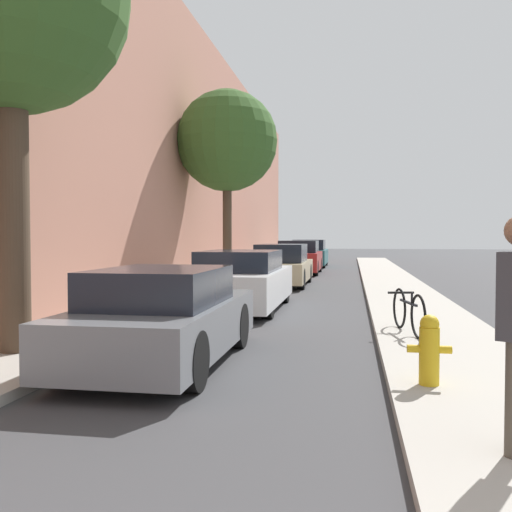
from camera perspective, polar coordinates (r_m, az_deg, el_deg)
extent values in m
plane|color=#3D3D3F|center=(15.60, 4.16, -4.18)|extent=(120.00, 120.00, 0.00)
cube|color=#ADA89E|center=(16.14, -6.17, -3.77)|extent=(2.00, 52.00, 0.12)
cube|color=#ADA89E|center=(15.59, 14.85, -4.03)|extent=(2.00, 52.00, 0.12)
cube|color=tan|center=(16.74, -10.78, 12.08)|extent=(0.70, 52.00, 9.24)
cylinder|color=black|center=(8.93, -11.18, -6.72)|extent=(0.22, 0.67, 0.67)
cylinder|color=black|center=(8.53, -1.86, -7.10)|extent=(0.22, 0.67, 0.67)
cylinder|color=black|center=(6.74, -18.75, -9.67)|extent=(0.22, 0.67, 0.67)
cylinder|color=black|center=(6.19, -6.51, -10.62)|extent=(0.22, 0.67, 0.67)
cube|color=slate|center=(7.52, -9.29, -7.10)|extent=(1.67, 3.96, 0.63)
cube|color=black|center=(7.31, -9.72, -3.06)|extent=(1.47, 2.06, 0.46)
cylinder|color=black|center=(14.49, -3.50, -3.44)|extent=(0.22, 0.61, 0.61)
cylinder|color=black|center=(14.21, 2.89, -3.55)|extent=(0.22, 0.61, 0.61)
cylinder|color=black|center=(11.77, -6.65, -4.72)|extent=(0.22, 0.61, 0.61)
cylinder|color=black|center=(11.43, 1.19, -4.91)|extent=(0.22, 0.61, 0.61)
cube|color=silver|center=(12.92, -1.43, -3.07)|extent=(1.84, 4.55, 0.74)
cube|color=black|center=(12.70, -1.59, -0.47)|extent=(1.62, 2.37, 0.45)
cylinder|color=black|center=(20.67, 1.05, -1.71)|extent=(0.22, 0.68, 0.68)
cylinder|color=black|center=(20.49, 5.34, -1.75)|extent=(0.22, 0.68, 0.68)
cylinder|color=black|center=(17.88, -0.32, -2.29)|extent=(0.22, 0.68, 0.68)
cylinder|color=black|center=(17.68, 4.63, -2.35)|extent=(0.22, 0.68, 0.68)
cube|color=tan|center=(19.16, 2.70, -1.51)|extent=(1.76, 4.56, 0.64)
cube|color=black|center=(18.95, 2.64, 0.32)|extent=(1.55, 2.37, 0.60)
cylinder|color=black|center=(26.67, 2.99, -0.88)|extent=(0.22, 0.66, 0.66)
cylinder|color=black|center=(26.53, 6.46, -0.91)|extent=(0.22, 0.66, 0.66)
cylinder|color=black|center=(23.96, 2.22, -1.21)|extent=(0.22, 0.66, 0.66)
cylinder|color=black|center=(23.81, 6.08, -1.24)|extent=(0.22, 0.66, 0.66)
cube|color=maroon|center=(25.22, 4.45, -0.50)|extent=(1.84, 4.41, 0.78)
cube|color=black|center=(25.02, 4.41, 0.98)|extent=(1.62, 2.29, 0.53)
cylinder|color=black|center=(32.55, 4.23, -0.39)|extent=(0.22, 0.62, 0.62)
cylinder|color=black|center=(32.43, 7.11, -0.41)|extent=(0.22, 0.62, 0.62)
cylinder|color=black|center=(29.74, 3.71, -0.62)|extent=(0.22, 0.62, 0.62)
cylinder|color=black|center=(29.61, 6.87, -0.64)|extent=(0.22, 0.62, 0.62)
cube|color=#1E6066|center=(31.06, 5.49, -0.06)|extent=(1.86, 4.55, 0.77)
cube|color=black|center=(30.86, 5.47, 1.16)|extent=(1.64, 2.37, 0.55)
cylinder|color=#4C3A2B|center=(8.27, -23.50, 4.67)|extent=(0.42, 0.42, 3.94)
cylinder|color=#4C3A2B|center=(18.12, -2.95, 2.99)|extent=(0.29, 0.29, 3.74)
sphere|color=#335623|center=(18.38, -2.97, 11.65)|extent=(3.26, 3.26, 3.26)
cylinder|color=gold|center=(6.25, 17.25, -9.71)|extent=(0.21, 0.21, 0.61)
sphere|color=gold|center=(6.19, 17.28, -6.64)|extent=(0.20, 0.20, 0.20)
cylinder|color=gold|center=(6.22, 15.78, -9.08)|extent=(0.14, 0.08, 0.08)
cylinder|color=gold|center=(6.26, 18.72, -9.03)|extent=(0.14, 0.08, 0.08)
torus|color=black|center=(9.86, 14.41, -5.17)|extent=(0.18, 0.68, 0.68)
torus|color=black|center=(8.92, 16.21, -5.94)|extent=(0.18, 0.68, 0.68)
cube|color=black|center=(9.37, 15.27, -4.61)|extent=(0.20, 0.82, 0.04)
cylinder|color=black|center=(9.19, 15.61, -4.15)|extent=(0.04, 0.04, 0.19)
cube|color=black|center=(9.76, 14.56, -3.63)|extent=(0.44, 0.12, 0.04)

